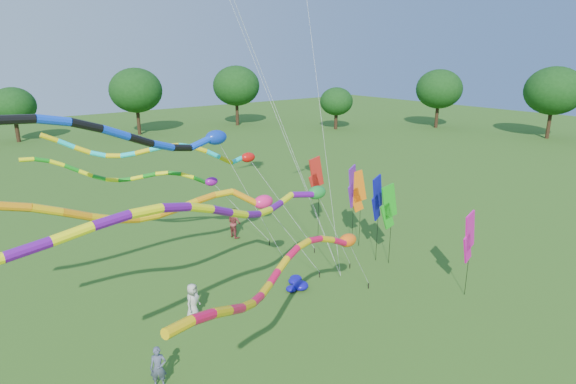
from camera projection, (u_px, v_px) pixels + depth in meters
ground at (364, 334)px, 19.57m from camera, size 160.00×160.00×0.00m
tree_ring at (267, 191)px, 19.91m from camera, size 120.23×117.85×9.51m
tube_kite_red at (300, 263)px, 16.02m from camera, size 12.66×6.22×6.39m
tube_kite_orange at (162, 207)px, 18.06m from camera, size 15.82×1.44×7.52m
tube_kite_purple at (239, 207)px, 16.67m from camera, size 16.57×5.22×7.81m
tube_kite_blue at (92, 136)px, 16.57m from camera, size 18.61×3.28×10.22m
tube_kite_cyan at (180, 153)px, 22.90m from camera, size 12.43×3.75×8.14m
tube_kite_green at (146, 176)px, 25.54m from camera, size 11.48×4.81×6.59m
banner_pole_green at (389, 207)px, 25.14m from camera, size 1.16×0.22×4.52m
banner_pole_red at (316, 177)px, 28.50m from camera, size 1.16×0.10×5.16m
banner_pole_violet at (352, 187)px, 27.19m from camera, size 1.11×0.50×4.97m
banner_pole_blue_a at (377, 198)px, 25.31m from camera, size 1.14×0.39×4.91m
banner_pole_orange at (357, 192)px, 27.47m from camera, size 1.13×0.41×4.63m
banner_pole_magenta_a at (469, 237)px, 21.74m from camera, size 1.16×0.28×4.24m
blue_nylon_heap at (297, 282)px, 23.66m from camera, size 0.86×1.22×0.42m
person_a at (193, 302)px, 20.49m from camera, size 0.95×0.86×1.64m
person_b at (158, 368)px, 16.30m from camera, size 0.67×0.60×1.53m
person_c at (234, 223)px, 29.61m from camera, size 0.75×0.94×1.85m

